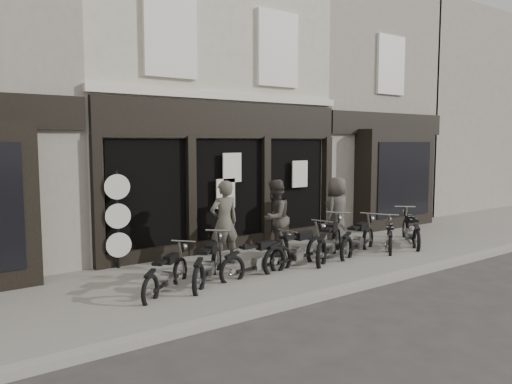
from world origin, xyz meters
TOP-DOWN VIEW (x-y plane):
  - ground_plane at (0.00, 0.00)m, footprint 90.00×90.00m
  - pavement at (0.00, 0.90)m, footprint 30.00×4.20m
  - kerb at (0.00, -1.25)m, footprint 30.00×0.25m
  - central_building at (0.00, 5.95)m, footprint 7.30×6.22m
  - neighbour_right at (6.35, 5.90)m, footprint 5.60×6.73m
  - filler_right at (14.50, 6.00)m, footprint 11.00×6.00m
  - motorcycle_0 at (-2.97, 0.56)m, footprint 1.61×1.40m
  - motorcycle_1 at (-2.01, 0.64)m, footprint 1.66×1.66m
  - motorcycle_2 at (-0.91, 0.44)m, footprint 2.03×0.55m
  - motorcycle_3 at (0.24, 0.54)m, footprint 2.18×0.73m
  - motorcycle_4 at (1.37, 0.65)m, footprint 2.07×1.51m
  - motorcycle_5 at (2.31, 0.59)m, footprint 2.05×1.07m
  - motorcycle_6 at (3.41, 0.49)m, footprint 1.59×1.40m
  - motorcycle_7 at (4.37, 0.54)m, footprint 1.67×1.76m
  - man_left at (-0.98, 1.66)m, footprint 0.73×0.51m
  - man_centre at (0.49, 1.64)m, footprint 1.12×1.02m
  - man_right at (2.49, 1.50)m, footprint 1.04×0.83m
  - advert_sign_post at (-3.08, 2.71)m, footprint 0.55×0.36m

SIDE VIEW (x-z plane):
  - ground_plane at x=0.00m, z-range 0.00..0.00m
  - pavement at x=0.00m, z-range 0.00..0.12m
  - kerb at x=0.00m, z-range 0.00..0.13m
  - motorcycle_6 at x=3.41m, z-range -0.09..0.82m
  - motorcycle_0 at x=-2.97m, z-range -0.09..0.83m
  - motorcycle_2 at x=-0.91m, z-range -0.10..0.87m
  - motorcycle_1 at x=-2.01m, z-range -0.10..0.91m
  - motorcycle_5 at x=2.31m, z-range -0.11..0.93m
  - motorcycle_7 at x=4.37m, z-range -0.11..0.94m
  - motorcycle_3 at x=0.24m, z-range -0.11..0.94m
  - motorcycle_4 at x=1.37m, z-range -0.11..1.00m
  - man_right at x=2.49m, z-range 0.12..1.98m
  - man_centre at x=0.49m, z-range 0.12..1.99m
  - man_left at x=-0.98m, z-range 0.12..2.04m
  - advert_sign_post at x=-3.08m, z-range -0.03..2.25m
  - neighbour_right at x=6.35m, z-range -0.13..8.21m
  - central_building at x=0.00m, z-range -0.09..8.25m
  - filler_right at x=14.50m, z-range 0.00..8.20m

